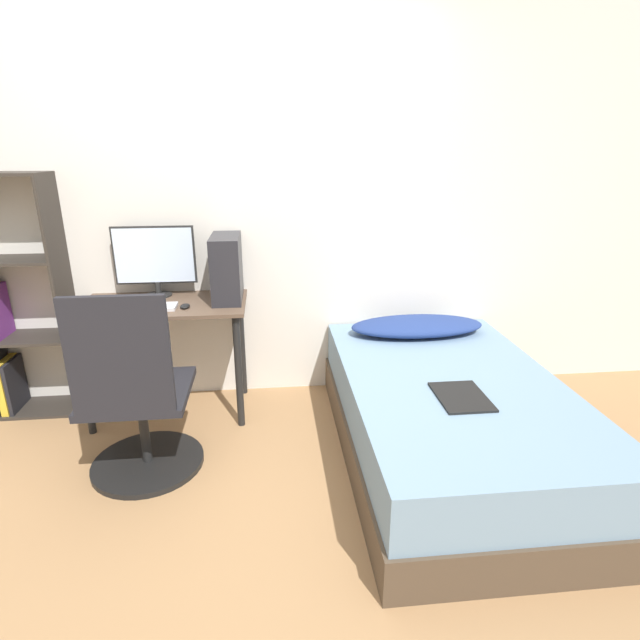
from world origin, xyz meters
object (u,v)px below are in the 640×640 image
monitor (155,258)px  pc_tower (227,268)px  keyboard (146,307)px  bed (449,418)px  office_chair (137,409)px

monitor → pc_tower: bearing=-14.3°
monitor → pc_tower: (0.45, -0.11, -0.05)m
keyboard → pc_tower: 0.53m
bed → pc_tower: size_ratio=4.74×
office_chair → bed: office_chair is taller
bed → keyboard: (-1.69, 0.56, 0.52)m
monitor → keyboard: monitor is taller
bed → monitor: (-1.67, 0.84, 0.75)m
monitor → pc_tower: monitor is taller
pc_tower → office_chair: bearing=-121.2°
bed → office_chair: bearing=179.7°
office_chair → pc_tower: 1.01m
office_chair → monitor: (-0.02, 0.83, 0.60)m
monitor → keyboard: size_ratio=1.42×
monitor → keyboard: (-0.02, -0.28, -0.23)m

